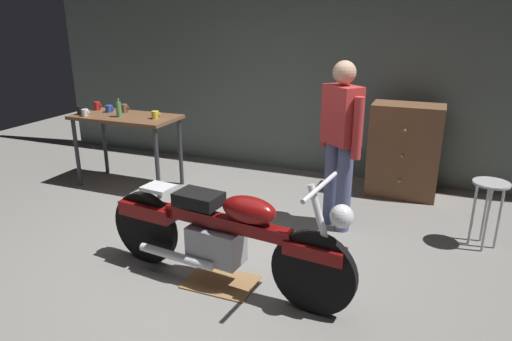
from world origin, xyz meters
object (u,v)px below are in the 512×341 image
at_px(mug_red_diner, 97,106).
at_px(mug_black_matte, 80,111).
at_px(motorcycle, 223,234).
at_px(shop_stool, 489,197).
at_px(person_standing, 340,139).
at_px(mug_white_ceramic, 85,113).
at_px(wooden_dresser, 404,151).
at_px(mug_brown_stoneware, 125,108).
at_px(bottle, 119,109).
at_px(mug_yellow_tall, 155,115).
at_px(mug_blue_enamel, 109,109).

height_order(mug_red_diner, mug_black_matte, mug_red_diner).
relative_size(motorcycle, shop_stool, 3.41).
height_order(person_standing, mug_white_ceramic, person_standing).
height_order(wooden_dresser, mug_white_ceramic, wooden_dresser).
bearing_deg(mug_red_diner, mug_black_matte, -88.94).
distance_m(motorcycle, wooden_dresser, 2.81).
height_order(motorcycle, mug_red_diner, mug_red_diner).
bearing_deg(motorcycle, wooden_dresser, 72.77).
bearing_deg(shop_stool, mug_black_matte, -179.70).
height_order(mug_red_diner, mug_brown_stoneware, mug_red_diner).
height_order(wooden_dresser, bottle, bottle).
xyz_separation_m(mug_red_diner, mug_brown_stoneware, (0.42, 0.01, -0.00)).
bearing_deg(mug_black_matte, motorcycle, -29.01).
xyz_separation_m(person_standing, mug_yellow_tall, (-2.25, 0.20, 0.02)).
bearing_deg(motorcycle, bottle, 150.38).
bearing_deg(bottle, mug_black_matte, -172.00).
relative_size(person_standing, mug_white_ceramic, 14.60).
height_order(motorcycle, wooden_dresser, wooden_dresser).
height_order(mug_blue_enamel, mug_black_matte, mug_black_matte).
bearing_deg(motorcycle, person_standing, 73.52).
relative_size(shop_stool, mug_white_ceramic, 5.59).
relative_size(motorcycle, bottle, 9.06).
xyz_separation_m(person_standing, mug_brown_stoneware, (-2.82, 0.38, 0.03)).
bearing_deg(mug_yellow_tall, wooden_dresser, 19.06).
relative_size(mug_blue_enamel, mug_black_matte, 1.12).
relative_size(shop_stool, mug_yellow_tall, 5.34).
distance_m(mug_brown_stoneware, mug_black_matte, 0.53).
height_order(mug_black_matte, bottle, bottle).
relative_size(motorcycle, mug_yellow_tall, 18.23).
xyz_separation_m(mug_white_ceramic, mug_brown_stoneware, (0.30, 0.37, 0.01)).
distance_m(motorcycle, bottle, 2.67).
xyz_separation_m(motorcycle, mug_white_ceramic, (-2.52, 1.42, 0.49)).
relative_size(person_standing, mug_red_diner, 14.51).
relative_size(wooden_dresser, mug_yellow_tall, 9.18).
xyz_separation_m(wooden_dresser, mug_brown_stoneware, (-3.35, -0.79, 0.40)).
height_order(mug_white_ceramic, mug_yellow_tall, mug_yellow_tall).
height_order(mug_white_ceramic, mug_brown_stoneware, mug_brown_stoneware).
xyz_separation_m(mug_white_ceramic, mug_red_diner, (-0.12, 0.36, 0.01)).
bearing_deg(bottle, wooden_dresser, 17.67).
xyz_separation_m(mug_white_ceramic, mug_yellow_tall, (0.87, 0.19, 0.00)).
relative_size(wooden_dresser, mug_brown_stoneware, 10.06).
xyz_separation_m(mug_black_matte, bottle, (0.52, 0.07, 0.05)).
bearing_deg(mug_red_diner, wooden_dresser, 11.86).
bearing_deg(person_standing, mug_black_matte, 39.37).
height_order(mug_yellow_tall, mug_brown_stoneware, mug_brown_stoneware).
height_order(person_standing, mug_yellow_tall, person_standing).
bearing_deg(mug_brown_stoneware, person_standing, -7.62).
relative_size(mug_yellow_tall, mug_red_diner, 1.04).
height_order(wooden_dresser, mug_brown_stoneware, wooden_dresser).
height_order(wooden_dresser, mug_blue_enamel, wooden_dresser).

